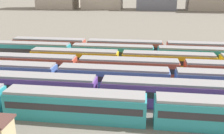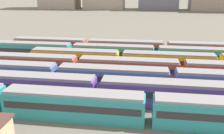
% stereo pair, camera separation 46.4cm
% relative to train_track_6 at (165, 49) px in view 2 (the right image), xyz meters
% --- Properties ---
extents(ground_plane, '(600.00, 600.00, 0.00)m').
position_rel_train_track_6_xyz_m(ground_plane, '(-21.48, -15.60, -1.90)').
color(ground_plane, slate).
extents(train_track_6, '(74.70, 3.06, 3.75)m').
position_rel_train_track_6_xyz_m(train_track_6, '(0.00, 0.00, 0.00)').
color(train_track_6, '#BC4C38').
rests_on(train_track_6, ground_plane).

